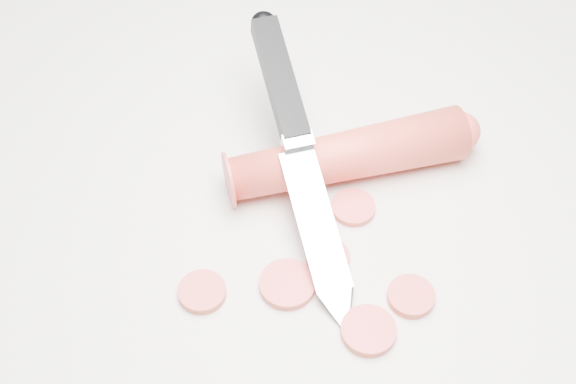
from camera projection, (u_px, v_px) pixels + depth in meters
The scene contains 9 objects.
ground at pixel (355, 213), 0.58m from camera, with size 2.40×2.40×0.00m, color silver.
carrot at pixel (347, 155), 0.59m from camera, with size 0.04×0.04×0.18m, color red.
carrot_slice_0 at pixel (368, 331), 0.52m from camera, with size 0.04×0.04×0.01m, color #E63E3C.
carrot_slice_1 at pixel (202, 292), 0.54m from camera, with size 0.03×0.03×0.01m, color #E63E3C.
carrot_slice_2 at pixel (411, 296), 0.53m from camera, with size 0.03×0.03×0.01m, color #E63E3C.
carrot_slice_3 at pixel (287, 284), 0.54m from camera, with size 0.04×0.04×0.01m, color #E63E3C.
carrot_slice_4 at pixel (328, 257), 0.55m from camera, with size 0.03×0.03×0.01m, color #E63E3C.
carrot_slice_5 at pixel (353, 208), 0.58m from camera, with size 0.03×0.03×0.01m, color #E63E3C.
kitchen_knife at pixel (303, 158), 0.56m from camera, with size 0.20×0.18×0.08m, color #BBBDC2, non-canonical shape.
Camera 1 is at (0.14, -0.32, 0.47)m, focal length 50.00 mm.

